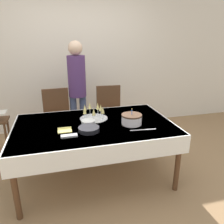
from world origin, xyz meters
The scene contains 13 objects.
ground_plane centered at (0.00, 0.00, 0.00)m, with size 12.00×12.00×0.00m, color #93704C.
wall_back centered at (0.00, 1.75, 1.35)m, with size 8.00×0.05×2.70m.
dining_table centered at (0.00, 0.00, 0.63)m, with size 1.87×1.16×0.73m.
dining_chair_far_left centered at (-0.42, 0.90, 0.53)m, with size 0.45×0.45×0.96m.
dining_chair_far_right centered at (0.42, 0.90, 0.53)m, with size 0.44×0.44×0.96m.
birthday_cake centered at (0.43, -0.12, 0.79)m, with size 0.24×0.24×0.20m.
champagne_tray centered at (0.03, 0.17, 0.81)m, with size 0.35×0.35×0.18m.
plate_stack_main centered at (-0.09, -0.20, 0.75)m, with size 0.23×0.23×0.05m.
plate_stack_dessert centered at (-0.07, 0.01, 0.75)m, with size 0.17×0.17×0.05m.
cake_knife centered at (0.50, -0.32, 0.73)m, with size 0.30×0.05×0.00m.
fork_pile centered at (-0.31, -0.29, 0.74)m, with size 0.17×0.06×0.02m.
napkin_pile centered at (-0.35, -0.12, 0.74)m, with size 0.15×0.15×0.01m.
person_standing centered at (-0.08, 1.05, 1.01)m, with size 0.28×0.28×1.67m.
Camera 1 is at (-0.41, -2.40, 1.72)m, focal length 35.00 mm.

